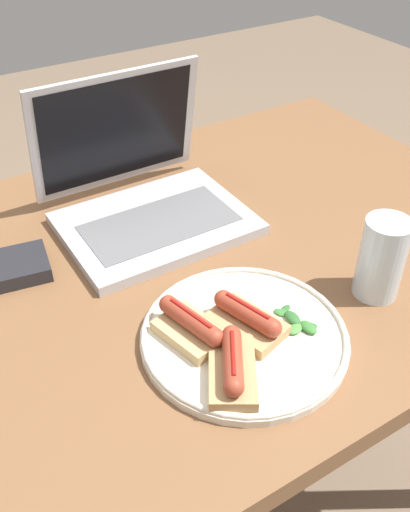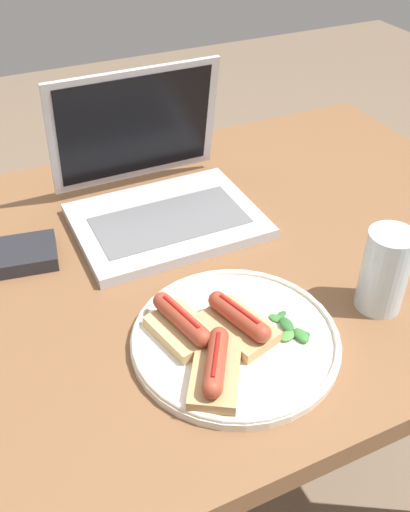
{
  "view_description": "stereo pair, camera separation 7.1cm",
  "coord_description": "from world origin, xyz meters",
  "px_view_note": "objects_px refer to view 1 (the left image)",
  "views": [
    {
      "loc": [
        -0.3,
        -0.62,
        1.27
      ],
      "look_at": [
        0.03,
        -0.08,
        0.78
      ],
      "focal_mm": 40.0,
      "sensor_mm": 36.0,
      "label": 1
    },
    {
      "loc": [
        -0.23,
        -0.65,
        1.27
      ],
      "look_at": [
        0.03,
        -0.08,
        0.78
      ],
      "focal_mm": 40.0,
      "sensor_mm": 36.0,
      "label": 2
    }
  ],
  "objects_px": {
    "drinking_glass": "(382,258)",
    "external_drive": "(5,270)",
    "laptop": "(144,196)",
    "plate": "(244,336)"
  },
  "relations": [
    {
      "from": "plate",
      "to": "drinking_glass",
      "type": "height_order",
      "value": "drinking_glass"
    },
    {
      "from": "plate",
      "to": "external_drive",
      "type": "height_order",
      "value": "external_drive"
    },
    {
      "from": "laptop",
      "to": "plate",
      "type": "distance_m",
      "value": 0.33
    },
    {
      "from": "laptop",
      "to": "drinking_glass",
      "type": "distance_m",
      "value": 0.4
    },
    {
      "from": "drinking_glass",
      "to": "external_drive",
      "type": "height_order",
      "value": "drinking_glass"
    },
    {
      "from": "laptop",
      "to": "drinking_glass",
      "type": "bearing_deg",
      "value": -60.77
    },
    {
      "from": "laptop",
      "to": "external_drive",
      "type": "distance_m",
      "value": 0.25
    },
    {
      "from": "laptop",
      "to": "drinking_glass",
      "type": "xyz_separation_m",
      "value": [
        0.19,
        -0.35,
        0.02
      ]
    },
    {
      "from": "plate",
      "to": "drinking_glass",
      "type": "distance_m",
      "value": 0.22
    },
    {
      "from": "drinking_glass",
      "to": "external_drive",
      "type": "bearing_deg",
      "value": 144.53
    }
  ]
}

